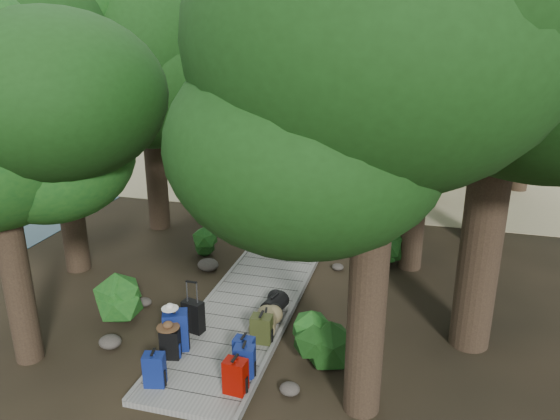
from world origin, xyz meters
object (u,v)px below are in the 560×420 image
(backpack_left_a, at_px, (154,368))
(duffel_right_black, at_px, (275,305))
(backpack_left_b, at_px, (170,342))
(suitcase_on_boardwalk, at_px, (193,316))
(lone_suitcase_on_sand, at_px, (338,181))
(sun_lounger, at_px, (404,176))
(backpack_right_b, at_px, (245,360))
(backpack_right_c, at_px, (244,350))
(backpack_right_a, at_px, (235,375))
(kayak, at_px, (249,164))
(duffel_right_khaki, at_px, (266,322))
(backpack_right_d, at_px, (262,327))
(backpack_left_c, at_px, (176,328))

(backpack_left_a, height_order, duffel_right_black, backpack_left_a)
(backpack_left_b, bearing_deg, suitcase_on_boardwalk, 76.89)
(lone_suitcase_on_sand, relative_size, sun_lounger, 0.35)
(duffel_right_black, height_order, sun_lounger, sun_lounger)
(backpack_right_b, distance_m, backpack_right_c, 0.31)
(lone_suitcase_on_sand, bearing_deg, backpack_right_a, -84.27)
(kayak, xyz_separation_m, sun_lounger, (6.53, -0.70, 0.15))
(duffel_right_khaki, bearing_deg, suitcase_on_boardwalk, -176.39)
(backpack_right_d, distance_m, duffel_right_black, 1.13)
(backpack_left_a, xyz_separation_m, sun_lounger, (3.42, 13.78, -0.13))
(backpack_right_a, relative_size, lone_suitcase_on_sand, 1.05)
(sun_lounger, bearing_deg, duffel_right_khaki, -108.27)
(kayak, bearing_deg, backpack_left_b, -66.73)
(backpack_left_a, distance_m, backpack_left_c, 1.12)
(backpack_right_a, bearing_deg, sun_lounger, 86.39)
(backpack_left_c, distance_m, duffel_right_khaki, 1.81)
(backpack_left_a, distance_m, backpack_left_b, 0.82)
(backpack_left_b, bearing_deg, sun_lounger, 64.13)
(duffel_right_black, relative_size, kayak, 0.20)
(duffel_right_khaki, height_order, sun_lounger, sun_lounger)
(kayak, bearing_deg, backpack_left_a, -67.02)
(sun_lounger, bearing_deg, duffel_right_black, -109.07)
(backpack_left_b, height_order, suitcase_on_boardwalk, suitcase_on_boardwalk)
(backpack_right_c, height_order, backpack_right_d, backpack_right_c)
(backpack_right_a, distance_m, suitcase_on_boardwalk, 2.15)
(duffel_right_khaki, bearing_deg, backpack_right_d, -97.25)
(suitcase_on_boardwalk, bearing_deg, backpack_right_b, -23.81)
(backpack_right_d, bearing_deg, backpack_right_c, -98.02)
(suitcase_on_boardwalk, relative_size, kayak, 0.21)
(duffel_right_khaki, height_order, kayak, duffel_right_khaki)
(duffel_right_khaki, relative_size, suitcase_on_boardwalk, 0.96)
(duffel_right_khaki, relative_size, sun_lounger, 0.34)
(backpack_left_b, relative_size, lone_suitcase_on_sand, 1.00)
(backpack_left_c, xyz_separation_m, duffel_right_black, (1.44, 1.77, -0.24))
(backpack_left_a, relative_size, duffel_right_khaki, 1.06)
(duffel_right_black, bearing_deg, backpack_left_a, -102.09)
(duffel_right_black, bearing_deg, duffel_right_khaki, -75.64)
(backpack_left_b, xyz_separation_m, backpack_left_c, (-0.02, 0.30, 0.11))
(backpack_right_c, distance_m, kayak, 14.25)
(backpack_left_c, height_order, backpack_right_a, backpack_left_c)
(duffel_right_black, bearing_deg, backpack_right_d, -74.86)
(backpack_left_b, distance_m, backpack_right_d, 1.75)
(duffel_right_black, bearing_deg, sun_lounger, 91.52)
(backpack_right_a, xyz_separation_m, kayak, (-4.51, 14.30, -0.29))
(backpack_left_a, relative_size, backpack_right_d, 1.09)
(backpack_left_b, height_order, duffel_right_black, backpack_left_b)
(backpack_right_d, bearing_deg, sun_lounger, 77.79)
(lone_suitcase_on_sand, height_order, sun_lounger, lone_suitcase_on_sand)
(backpack_right_b, bearing_deg, backpack_right_d, 83.94)
(duffel_right_black, xyz_separation_m, sun_lounger, (2.10, 10.90, 0.01))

